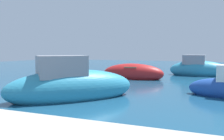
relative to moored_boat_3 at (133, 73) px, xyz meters
name	(u,v)px	position (x,y,z in m)	size (l,w,h in m)	color
moored_boat_3	(133,73)	(0.00, 0.00, 0.00)	(4.56, 1.63, 1.44)	#B21E1E
moored_boat_5	(198,69)	(4.45, 4.05, 0.14)	(4.82, 2.13, 2.06)	teal
moored_boat_6	(71,86)	(-0.45, -7.86, 0.16)	(5.17, 5.32, 2.23)	teal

